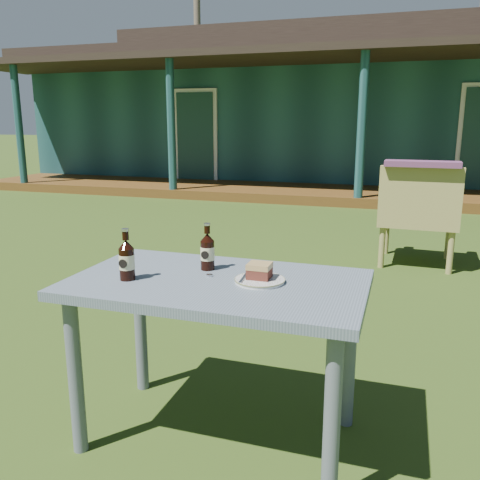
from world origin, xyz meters
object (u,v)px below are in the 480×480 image
(armchair_left, at_px, (419,210))
(cake_slice, at_px, (259,271))
(cafe_table, at_px, (218,303))
(plate, at_px, (260,280))
(cola_bottle_near, at_px, (207,251))
(cola_bottle_far, at_px, (127,259))

(armchair_left, bearing_deg, cake_slice, -102.27)
(cafe_table, relative_size, cake_slice, 13.04)
(cake_slice, bearing_deg, plate, -64.36)
(cake_slice, bearing_deg, armchair_left, 77.73)
(cafe_table, xyz_separation_m, plate, (0.17, 0.02, 0.11))
(plate, relative_size, cola_bottle_near, 0.99)
(plate, distance_m, cake_slice, 0.04)
(cake_slice, distance_m, armchair_left, 3.18)
(cola_bottle_near, bearing_deg, armchair_left, 72.72)
(cola_bottle_far, distance_m, armchair_left, 3.46)
(cafe_table, height_order, cake_slice, cake_slice)
(cafe_table, bearing_deg, plate, 7.78)
(cola_bottle_far, xyz_separation_m, armchair_left, (1.19, 3.24, -0.27))
(cafe_table, distance_m, cola_bottle_near, 0.24)
(plate, relative_size, cola_bottle_far, 0.96)
(cafe_table, bearing_deg, cola_bottle_near, 126.05)
(cola_bottle_far, height_order, armchair_left, armchair_left)
(cola_bottle_far, bearing_deg, armchair_left, 69.79)
(cake_slice, bearing_deg, cafe_table, -168.71)
(armchair_left, bearing_deg, cola_bottle_far, -110.21)
(cola_bottle_far, bearing_deg, cafe_table, 17.41)
(cafe_table, xyz_separation_m, armchair_left, (0.84, 3.13, -0.08))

